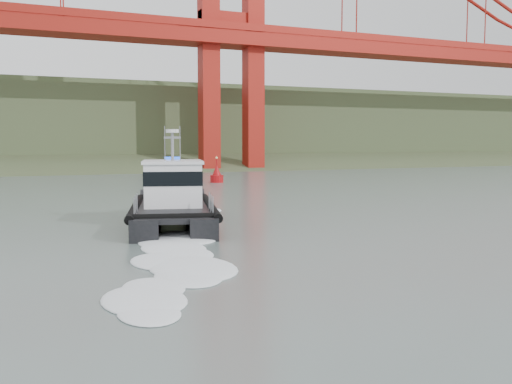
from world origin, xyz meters
The scene contains 4 objects.
ground centered at (0.00, 0.00, 0.00)m, with size 400.00×400.00×0.00m, color slate.
headlands centered at (0.00, 125.50, 7.05)m, with size 500.00×105.36×27.12m.
patrol_boat centered at (-3.48, 16.09, 1.46)m, with size 7.15×12.73×5.84m.
nav_buoy centered at (10.33, 48.70, 0.87)m, with size 1.59×1.59×3.31m.
Camera 1 is at (-11.92, -16.79, 4.91)m, focal length 40.00 mm.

